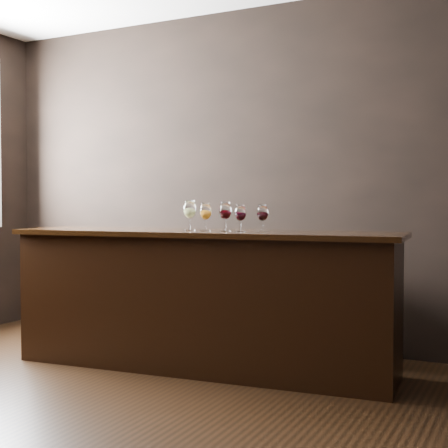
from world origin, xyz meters
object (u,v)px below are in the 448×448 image
at_px(bar_counter, 202,302).
at_px(glass_white, 190,210).
at_px(glass_red_b, 241,214).
at_px(glass_red_c, 263,213).
at_px(glass_red_a, 225,211).
at_px(back_bar_shelf, 184,296).
at_px(glass_amber, 206,212).

relative_size(bar_counter, glass_white, 12.50).
height_order(glass_red_b, glass_red_c, glass_red_c).
xyz_separation_m(glass_white, glass_red_c, (0.56, 0.01, -0.02)).
bearing_deg(glass_red_a, back_bar_shelf, 136.97).
relative_size(glass_red_b, glass_red_c, 0.99).
height_order(bar_counter, glass_red_c, glass_red_c).
height_order(bar_counter, glass_white, glass_white).
height_order(bar_counter, glass_red_b, glass_red_b).
relative_size(back_bar_shelf, glass_white, 10.00).
bearing_deg(glass_amber, glass_red_a, 9.76).
distance_m(bar_counter, glass_red_b, 0.71).
relative_size(glass_amber, glass_red_a, 0.97).
bearing_deg(glass_red_c, glass_red_a, -177.75).
distance_m(back_bar_shelf, glass_red_c, 1.41).
xyz_separation_m(bar_counter, back_bar_shelf, (-0.55, 0.69, -0.08)).
bearing_deg(back_bar_shelf, glass_red_b, -39.88).
bearing_deg(glass_amber, bar_counter, 154.03).
bearing_deg(glass_red_b, glass_red_c, 21.27).
relative_size(bar_counter, back_bar_shelf, 1.25).
xyz_separation_m(bar_counter, glass_red_b, (0.32, -0.04, 0.63)).
bearing_deg(glass_red_b, bar_counter, 173.36).
bearing_deg(glass_red_b, glass_amber, 176.15).
distance_m(glass_white, glass_red_b, 0.43).
bearing_deg(bar_counter, glass_white, 170.81).
height_order(glass_amber, glass_red_c, glass_amber).
relative_size(glass_white, glass_red_b, 1.17).
bearing_deg(glass_red_a, bar_counter, -177.96).
bearing_deg(bar_counter, glass_red_c, -2.68).
distance_m(bar_counter, glass_red_c, 0.78).
bearing_deg(bar_counter, back_bar_shelf, 123.83).
bearing_deg(bar_counter, glass_red_a, -2.80).
xyz_separation_m(back_bar_shelf, glass_amber, (0.59, -0.71, 0.73)).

